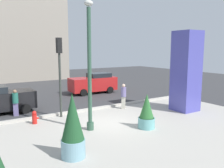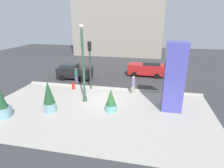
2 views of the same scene
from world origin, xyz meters
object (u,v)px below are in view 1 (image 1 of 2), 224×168
(art_pillar_blue, at_px, (186,71))
(pedestrian_by_curb, at_px, (15,101))
(traffic_light_far_side, at_px, (60,65))
(car_curb_west, at_px, (94,83))
(pedestrian_on_sidewalk, at_px, (123,95))
(potted_plant_mid_plaza, at_px, (147,113))
(car_passing_lane, at_px, (0,100))
(potted_plant_near_left, at_px, (73,127))
(fire_hydrant, at_px, (35,117))
(lamp_post, at_px, (89,69))

(art_pillar_blue, bearing_deg, pedestrian_by_curb, 154.49)
(traffic_light_far_side, height_order, car_curb_west, traffic_light_far_side)
(art_pillar_blue, bearing_deg, pedestrian_on_sidewalk, 142.26)
(potted_plant_mid_plaza, relative_size, car_passing_lane, 0.45)
(potted_plant_near_left, distance_m, car_curb_west, 13.35)
(traffic_light_far_side, distance_m, pedestrian_by_curb, 3.69)
(fire_hydrant, distance_m, car_curb_west, 9.63)
(fire_hydrant, bearing_deg, traffic_light_far_side, 16.23)
(fire_hydrant, height_order, pedestrian_by_curb, pedestrian_by_curb)
(art_pillar_blue, xyz_separation_m, pedestrian_on_sidewalk, (-3.29, 2.55, -1.68))
(lamp_post, distance_m, fire_hydrant, 4.35)
(car_curb_west, height_order, pedestrian_on_sidewalk, car_curb_west)
(potted_plant_near_left, distance_m, fire_hydrant, 5.04)
(lamp_post, distance_m, pedestrian_on_sidewalk, 5.18)
(fire_hydrant, xyz_separation_m, traffic_light_far_side, (1.73, 0.50, 2.86))
(potted_plant_mid_plaza, bearing_deg, car_curb_west, 77.15)
(art_pillar_blue, relative_size, car_curb_west, 1.20)
(potted_plant_mid_plaza, xyz_separation_m, potted_plant_near_left, (-4.60, -1.06, 0.37))
(potted_plant_mid_plaza, distance_m, pedestrian_on_sidewalk, 4.16)
(fire_hydrant, bearing_deg, pedestrian_on_sidewalk, 0.37)
(potted_plant_mid_plaza, bearing_deg, car_passing_lane, 129.81)
(traffic_light_far_side, height_order, car_passing_lane, traffic_light_far_side)
(car_curb_west, xyz_separation_m, car_passing_lane, (-8.42, -3.05, -0.04))
(traffic_light_far_side, bearing_deg, car_curb_west, 47.53)
(lamp_post, height_order, fire_hydrant, lamp_post)
(traffic_light_far_side, xyz_separation_m, car_passing_lane, (-3.00, 2.88, -2.32))
(car_passing_lane, xyz_separation_m, pedestrian_on_sidewalk, (7.38, -3.34, 0.08))
(potted_plant_mid_plaza, relative_size, potted_plant_near_left, 0.73)
(pedestrian_on_sidewalk, bearing_deg, traffic_light_far_side, 173.93)
(potted_plant_mid_plaza, distance_m, car_passing_lane, 9.48)
(potted_plant_mid_plaza, relative_size, fire_hydrant, 2.46)
(art_pillar_blue, height_order, car_passing_lane, art_pillar_blue)
(art_pillar_blue, bearing_deg, car_curb_west, 104.10)
(fire_hydrant, bearing_deg, car_passing_lane, 110.62)
(car_curb_west, distance_m, car_passing_lane, 8.96)
(potted_plant_mid_plaza, bearing_deg, traffic_light_far_side, 124.82)
(car_curb_west, bearing_deg, traffic_light_far_side, -132.47)
(potted_plant_mid_plaza, bearing_deg, fire_hydrant, 140.87)
(pedestrian_on_sidewalk, bearing_deg, art_pillar_blue, -37.74)
(potted_plant_mid_plaza, height_order, fire_hydrant, potted_plant_mid_plaza)
(traffic_light_far_side, distance_m, pedestrian_on_sidewalk, 4.94)
(pedestrian_on_sidewalk, bearing_deg, lamp_post, -146.66)
(car_curb_west, bearing_deg, potted_plant_near_left, -121.42)
(lamp_post, xyz_separation_m, traffic_light_far_side, (-0.44, 3.05, 0.08))
(art_pillar_blue, xyz_separation_m, fire_hydrant, (-9.40, 2.51, -2.30))
(fire_hydrant, height_order, car_curb_west, car_curb_west)
(lamp_post, bearing_deg, traffic_light_far_side, 98.22)
(art_pillar_blue, distance_m, car_curb_west, 9.37)
(potted_plant_near_left, xyz_separation_m, pedestrian_on_sidewalk, (5.91, 5.01, -0.23))
(fire_hydrant, height_order, traffic_light_far_side, traffic_light_far_side)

